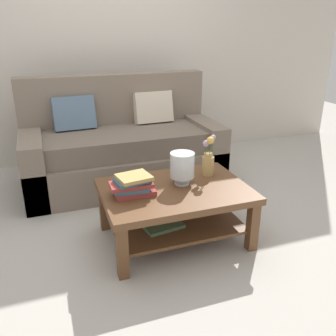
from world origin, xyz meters
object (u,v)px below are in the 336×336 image
Objects in this scene: coffee_table at (175,202)px; book_stack_main at (133,185)px; couch at (122,147)px; glass_hurricane_vase at (182,166)px; flower_pitcher at (208,160)px.

coffee_table is 3.38× the size of book_stack_main.
glass_hurricane_vase is at bearing -80.52° from couch.
couch is at bearing 99.48° from glass_hurricane_vase.
glass_hurricane_vase is (0.08, 0.06, 0.26)m from coffee_table.
flower_pitcher reaches higher than book_stack_main.
couch is 5.85× the size of flower_pitcher.
couch reaches higher than coffee_table.
coffee_table is at bearing -145.05° from glass_hurricane_vase.
coffee_table is 0.27m from glass_hurricane_vase.
flower_pitcher reaches higher than glass_hurricane_vase.
coffee_table is at bearing -84.59° from couch.
book_stack_main is at bearing -179.00° from coffee_table.
flower_pitcher is at bearing 13.25° from book_stack_main.
couch reaches higher than glass_hurricane_vase.
glass_hurricane_vase is 0.74× the size of flower_pitcher.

